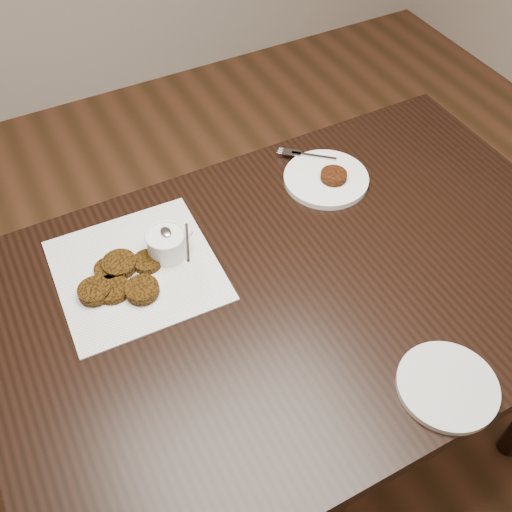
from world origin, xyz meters
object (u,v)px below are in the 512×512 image
at_px(plate_with_patty, 326,176).
at_px(plate_empty, 448,386).
at_px(table, 294,373).
at_px(napkin, 137,270).
at_px(sauce_ramekin, 165,234).

relative_size(plate_with_patty, plate_empty, 1.12).
distance_m(table, plate_with_patty, 0.50).
bearing_deg(napkin, plate_with_patty, 6.23).
bearing_deg(plate_with_patty, napkin, -173.77).
bearing_deg(plate_with_patty, table, -130.67).
height_order(napkin, plate_empty, plate_empty).
bearing_deg(napkin, table, -31.38).
relative_size(napkin, sauce_ramekin, 2.72).
bearing_deg(sauce_ramekin, plate_empty, -58.65).
bearing_deg(plate_empty, table, 106.76).
distance_m(table, plate_empty, 0.51).
distance_m(napkin, sauce_ramekin, 0.10).
relative_size(sauce_ramekin, plate_empty, 0.66).
xyz_separation_m(napkin, plate_empty, (0.39, -0.51, 0.00)).
bearing_deg(plate_with_patty, sauce_ramekin, -174.31).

